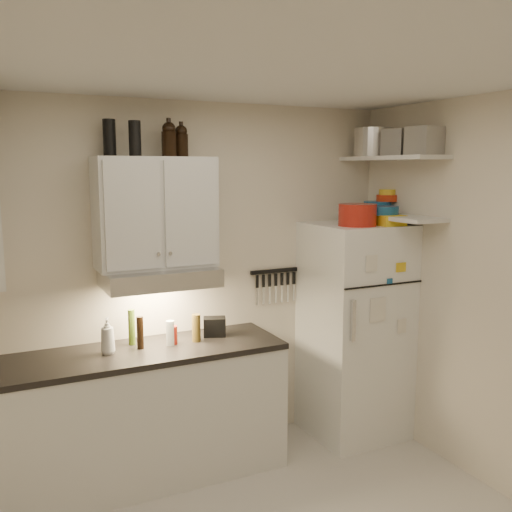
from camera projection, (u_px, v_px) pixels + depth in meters
name	position (u px, v px, depth m)	size (l,w,h in m)	color
ceiling	(292.00, 64.00, 2.69)	(3.20, 3.00, 0.02)	white
back_wall	(190.00, 280.00, 4.23)	(3.20, 0.02, 2.60)	beige
right_wall	(512.00, 300.00, 3.59)	(0.02, 3.00, 2.60)	beige
base_cabinet	(130.00, 420.00, 3.85)	(2.10, 0.60, 0.88)	silver
countertop	(128.00, 355.00, 3.78)	(2.10, 0.62, 0.04)	black
upper_cabinet	(155.00, 213.00, 3.87)	(0.80, 0.33, 0.75)	silver
range_hood	(160.00, 277.00, 3.88)	(0.76, 0.46, 0.12)	silver
fridge	(355.00, 330.00, 4.53)	(0.70, 0.68, 1.70)	white
shelf_hi	(392.00, 158.00, 4.29)	(0.30, 0.95, 0.03)	silver
shelf_lo	(390.00, 216.00, 4.36)	(0.30, 0.95, 0.03)	silver
knife_strip	(275.00, 271.00, 4.51)	(0.42, 0.02, 0.03)	black
dutch_oven	(357.00, 215.00, 4.22)	(0.28, 0.28, 0.16)	#A01D12
book_stack	(388.00, 220.00, 4.28)	(0.19, 0.23, 0.08)	yellow
spice_jar	(368.00, 218.00, 4.30)	(0.06, 0.06, 0.10)	silver
stock_pot	(374.00, 142.00, 4.51)	(0.31, 0.31, 0.22)	silver
tin_a	(398.00, 143.00, 4.22)	(0.19, 0.17, 0.19)	#AAAAAD
tin_b	(424.00, 141.00, 4.02)	(0.20, 0.20, 0.20)	#AAAAAD
bowl_teal	(377.00, 207.00, 4.58)	(0.22, 0.22, 0.09)	#185488
bowl_orange	(387.00, 198.00, 4.55)	(0.17, 0.17, 0.05)	red
bowl_yellow	(387.00, 192.00, 4.55)	(0.14, 0.14, 0.04)	gold
plates	(381.00, 210.00, 4.33)	(0.26, 0.26, 0.06)	#185488
growler_a	(169.00, 139.00, 3.82)	(0.10, 0.10, 0.24)	black
growler_b	(181.00, 141.00, 3.91)	(0.09, 0.09, 0.22)	black
thermos_a	(135.00, 138.00, 3.69)	(0.08, 0.08, 0.23)	black
thermos_b	(109.00, 138.00, 3.70)	(0.08, 0.08, 0.24)	black
soap_bottle	(107.00, 334.00, 3.72)	(0.10, 0.10, 0.27)	silver
pepper_mill	(196.00, 328.00, 3.99)	(0.06, 0.06, 0.19)	brown
oil_bottle	(132.00, 327.00, 3.91)	(0.05, 0.05, 0.25)	#445F17
vinegar_bottle	(140.00, 333.00, 3.83)	(0.05, 0.05, 0.22)	black
clear_bottle	(170.00, 333.00, 3.91)	(0.06, 0.06, 0.17)	silver
red_jar	(173.00, 335.00, 3.93)	(0.06, 0.06, 0.13)	#A01D12
caddy	(215.00, 327.00, 4.13)	(0.16, 0.11, 0.14)	black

